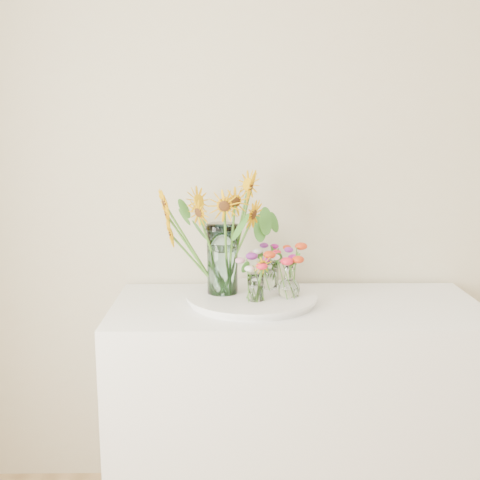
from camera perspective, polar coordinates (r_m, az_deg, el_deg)
The scene contains 10 objects.
counter at distance 2.47m, azimuth 5.26°, elevation -16.11°, with size 1.40×0.60×0.90m, color white.
tray at distance 2.31m, azimuth 1.13°, elevation -5.62°, with size 0.48×0.48×0.03m, color white.
mason_jar at distance 2.30m, azimuth -1.68°, elevation -1.84°, with size 0.12×0.12×0.27m, color #9DCFCE.
sunflower_bouquet at distance 2.28m, azimuth -1.70°, elevation 0.67°, with size 0.71×0.71×0.48m, color #E4A204, non-canonical shape.
small_vase_a at distance 2.22m, azimuth 1.50°, elevation -4.57°, with size 0.06×0.06×0.10m, color white.
wildflower_posy_a at distance 2.21m, azimuth 1.50°, elevation -3.44°, with size 0.19×0.19×0.19m, color red, non-canonical shape.
small_vase_b at distance 2.28m, azimuth 4.66°, elevation -3.99°, with size 0.08×0.08×0.12m, color white, non-canonical shape.
wildflower_posy_b at distance 2.26m, azimuth 4.68°, elevation -2.89°, with size 0.20×0.20×0.21m, color red, non-canonical shape.
small_vase_c at distance 2.39m, azimuth 2.79°, elevation -3.35°, with size 0.06×0.06×0.11m, color white.
wildflower_posy_c at distance 2.38m, azimuth 2.80°, elevation -2.30°, with size 0.20×0.20×0.20m, color red, non-canonical shape.
Camera 1 is at (-0.64, -0.26, 1.57)m, focal length 45.00 mm.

